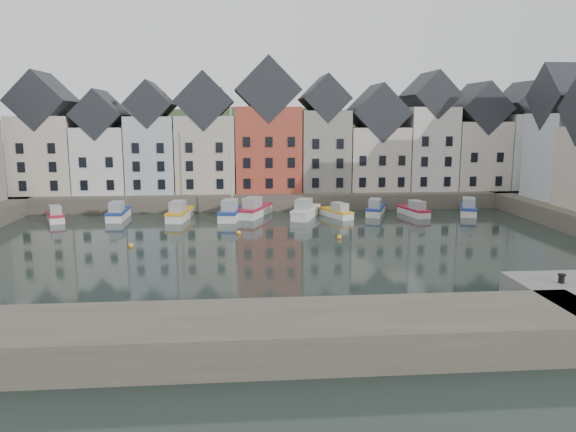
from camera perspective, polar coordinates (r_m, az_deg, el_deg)
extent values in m
plane|color=black|center=(50.54, -0.48, -3.64)|extent=(260.00, 260.00, 0.00)
cube|color=#4D483B|center=(79.81, -2.18, 2.12)|extent=(90.00, 16.00, 2.00)
cube|color=#4D483B|center=(29.72, -16.93, -11.97)|extent=(50.00, 6.00, 2.00)
ellipsoid|color=#27371B|center=(109.21, -2.80, -5.93)|extent=(153.60, 70.40, 64.00)
sphere|color=black|center=(100.46, -10.86, 7.98)|extent=(5.77, 5.77, 5.77)
sphere|color=black|center=(113.47, 9.76, 7.92)|extent=(5.27, 5.27, 5.27)
sphere|color=black|center=(109.23, 14.19, 7.57)|extent=(5.07, 5.07, 5.07)
sphere|color=black|center=(105.80, 4.92, 7.73)|extent=(5.01, 5.01, 5.01)
sphere|color=black|center=(110.98, -22.88, 6.45)|extent=(3.94, 3.94, 3.94)
sphere|color=black|center=(113.92, 11.52, 7.84)|extent=(5.21, 5.21, 5.21)
sphere|color=black|center=(107.83, -1.91, 8.07)|extent=(5.45, 5.45, 5.45)
sphere|color=black|center=(105.93, 18.30, 6.94)|extent=(4.49, 4.49, 4.49)
cube|color=beige|center=(81.16, -23.28, 5.74)|extent=(7.67, 8.00, 10.07)
cube|color=black|center=(81.05, -23.62, 10.62)|extent=(7.67, 8.16, 7.67)
cube|color=silver|center=(79.25, -18.23, 5.43)|extent=(6.56, 8.00, 8.61)
cube|color=black|center=(79.05, -18.47, 9.72)|extent=(6.56, 8.16, 6.56)
cube|color=silver|center=(77.97, -13.56, 6.11)|extent=(6.20, 8.00, 10.02)
cube|color=black|center=(77.84, -13.76, 10.92)|extent=(6.20, 8.16, 6.20)
cube|color=beige|center=(77.24, -8.31, 6.27)|extent=(7.70, 8.00, 10.08)
cube|color=black|center=(77.12, -8.45, 11.42)|extent=(7.70, 8.16, 7.70)
cube|color=#AE4331|center=(77.18, -2.09, 6.81)|extent=(8.69, 8.00, 11.28)
cube|color=black|center=(77.15, -2.13, 12.60)|extent=(8.69, 8.16, 8.69)
cube|color=gray|center=(77.97, 3.62, 6.64)|extent=(6.43, 8.00, 10.78)
cube|color=black|center=(77.88, 3.67, 11.78)|extent=(6.43, 8.16, 6.43)
cube|color=beige|center=(79.46, 8.85, 5.80)|extent=(7.88, 8.00, 8.56)
cube|color=black|center=(79.26, 8.97, 10.30)|extent=(7.88, 8.16, 7.88)
cube|color=silver|center=(81.44, 13.93, 6.69)|extent=(6.50, 8.00, 11.27)
cube|color=black|center=(81.38, 14.15, 11.78)|extent=(6.50, 8.16, 6.50)
cube|color=beige|center=(84.02, 18.45, 5.90)|extent=(7.23, 8.00, 9.32)
cube|color=black|center=(83.87, 18.70, 10.29)|extent=(7.23, 8.16, 7.23)
cube|color=silver|center=(86.93, 22.64, 6.09)|extent=(6.18, 8.00, 10.32)
cube|color=black|center=(86.83, 22.94, 10.49)|extent=(6.18, 8.16, 6.18)
cube|color=silver|center=(76.59, 26.50, 5.41)|extent=(7.47, 8.00, 10.38)
cube|color=black|center=(76.48, 26.92, 10.77)|extent=(7.62, 8.00, 8.00)
sphere|color=orange|center=(58.16, -5.04, -1.71)|extent=(0.50, 0.50, 0.50)
sphere|color=orange|center=(56.10, 5.24, -2.15)|extent=(0.50, 0.50, 0.50)
sphere|color=orange|center=(54.23, -15.67, -2.91)|extent=(0.50, 0.50, 0.50)
cube|color=silver|center=(70.87, -22.56, -0.20)|extent=(3.45, 5.52, 0.97)
cube|color=#AE1834|center=(70.78, -22.59, 0.22)|extent=(3.57, 5.65, 0.22)
cube|color=#949A9C|center=(69.92, -22.57, 0.55)|extent=(1.94, 2.43, 1.06)
cube|color=silver|center=(69.67, -16.82, 0.01)|extent=(1.86, 6.09, 1.11)
cube|color=navy|center=(69.57, -16.85, 0.50)|extent=(1.97, 6.21, 0.25)
cube|color=#949A9C|center=(68.60, -17.02, 0.88)|extent=(1.43, 2.44, 1.21)
cube|color=silver|center=(67.65, -10.92, -0.01)|extent=(2.78, 6.65, 1.18)
cube|color=orange|center=(67.54, -10.93, 0.53)|extent=(2.90, 6.79, 0.27)
cube|color=#949A9C|center=(66.51, -11.15, 0.94)|extent=(1.84, 2.76, 1.29)
cube|color=silver|center=(67.21, -5.77, 0.07)|extent=(3.11, 7.02, 1.24)
cube|color=navy|center=(67.10, -5.78, 0.64)|extent=(3.24, 7.17, 0.28)
cube|color=#949A9C|center=(66.00, -5.95, 1.08)|extent=(2.00, 2.93, 1.36)
cylinder|color=silver|center=(67.09, -5.77, 5.56)|extent=(0.16, 0.16, 12.44)
cube|color=silver|center=(68.76, -3.34, 0.33)|extent=(4.47, 7.05, 1.24)
cube|color=#AE1834|center=(68.65, -3.35, 0.89)|extent=(4.62, 7.22, 0.28)
cube|color=#949A9C|center=(67.61, -3.66, 1.33)|extent=(2.50, 3.11, 1.36)
cube|color=silver|center=(67.72, 1.80, 0.19)|extent=(4.23, 6.94, 1.22)
cube|color=silver|center=(67.61, 1.80, 0.74)|extent=(4.38, 7.10, 0.28)
cube|color=#949A9C|center=(66.55, 1.60, 1.18)|extent=(2.40, 3.04, 1.33)
cube|color=silver|center=(68.10, 4.90, 0.14)|extent=(3.54, 5.42, 0.96)
cube|color=orange|center=(68.01, 4.90, 0.57)|extent=(3.66, 5.55, 0.22)
cube|color=#949A9C|center=(67.28, 5.28, 0.92)|extent=(1.96, 2.41, 1.05)
cube|color=silver|center=(70.64, 8.89, 0.44)|extent=(3.67, 6.07, 1.07)
cube|color=navy|center=(70.55, 8.90, 0.91)|extent=(3.80, 6.21, 0.24)
cube|color=#949A9C|center=(69.60, 8.83, 1.27)|extent=(2.09, 2.66, 1.16)
cube|color=silver|center=(70.74, 12.61, 0.31)|extent=(2.72, 5.65, 1.00)
cube|color=#AE1834|center=(70.66, 12.63, 0.75)|extent=(2.83, 5.77, 0.23)
cube|color=#949A9C|center=(69.88, 12.98, 1.08)|extent=(1.69, 2.39, 1.09)
cube|color=silver|center=(73.54, 17.82, 0.46)|extent=(3.87, 6.32, 1.11)
cube|color=navy|center=(73.44, 17.85, 0.93)|extent=(4.01, 6.47, 0.25)
cube|color=#949A9C|center=(72.45, 17.89, 1.30)|extent=(2.19, 2.77, 1.21)
cylinder|color=black|center=(37.97, 26.03, -5.77)|extent=(0.36, 0.36, 0.50)
cylinder|color=black|center=(37.90, 26.06, -5.38)|extent=(0.48, 0.48, 0.08)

